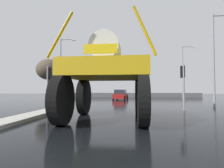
# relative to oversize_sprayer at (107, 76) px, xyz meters

# --- Properties ---
(ground_plane) EXTENTS (120.00, 120.00, 0.00)m
(ground_plane) POSITION_rel_oversize_sprayer_xyz_m (0.40, 10.48, -2.08)
(ground_plane) COLOR black
(median_island) EXTENTS (1.14, 8.24, 0.15)m
(median_island) POSITION_rel_oversize_sprayer_xyz_m (-4.03, 0.59, -2.00)
(median_island) COLOR #B2AFA8
(median_island) RESTS_ON ground
(oversize_sprayer) EXTENTS (4.34, 5.43, 4.60)m
(oversize_sprayer) POSITION_rel_oversize_sprayer_xyz_m (0.00, 0.00, 0.00)
(oversize_sprayer) COLOR black
(oversize_sprayer) RESTS_ON ground
(sedan_ahead) EXTENTS (2.33, 4.30, 1.52)m
(sedan_ahead) POSITION_rel_oversize_sprayer_xyz_m (-0.05, 18.51, -1.37)
(sedan_ahead) COLOR maroon
(sedan_ahead) RESTS_ON ground
(traffic_signal_near_left) EXTENTS (0.24, 0.54, 3.21)m
(traffic_signal_near_left) POSITION_rel_oversize_sprayer_xyz_m (-4.94, 4.32, 0.26)
(traffic_signal_near_left) COLOR gray
(traffic_signal_near_left) RESTS_ON ground
(traffic_signal_near_right) EXTENTS (0.24, 0.54, 3.23)m
(traffic_signal_near_right) POSITION_rel_oversize_sprayer_xyz_m (4.88, 4.32, 0.27)
(traffic_signal_near_right) COLOR gray
(traffic_signal_near_right) RESTS_ON ground
(streetlight_near_right) EXTENTS (2.32, 0.24, 7.77)m
(streetlight_near_right) POSITION_rel_oversize_sprayer_xyz_m (8.29, 6.69, 2.30)
(streetlight_near_right) COLOR gray
(streetlight_near_right) RESTS_ON ground
(streetlight_far_left) EXTENTS (2.21, 0.24, 8.70)m
(streetlight_far_left) POSITION_rel_oversize_sprayer_xyz_m (-8.17, 15.30, 2.76)
(streetlight_far_left) COLOR gray
(streetlight_far_left) RESTS_ON ground
(streetlight_far_right) EXTENTS (2.27, 0.24, 8.52)m
(streetlight_far_right) POSITION_rel_oversize_sprayer_xyz_m (9.94, 20.27, 2.68)
(streetlight_far_right) COLOR gray
(streetlight_far_right) RESTS_ON ground
(bare_tree_left) EXTENTS (3.49, 3.49, 5.87)m
(bare_tree_left) POSITION_rel_oversize_sprayer_xyz_m (-10.20, 15.67, 2.29)
(bare_tree_left) COLOR #473828
(bare_tree_left) RESTS_ON ground
(roadside_barrier) EXTENTS (31.12, 0.24, 0.90)m
(roadside_barrier) POSITION_rel_oversize_sprayer_xyz_m (0.40, 28.26, -1.63)
(roadside_barrier) COLOR #59595B
(roadside_barrier) RESTS_ON ground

